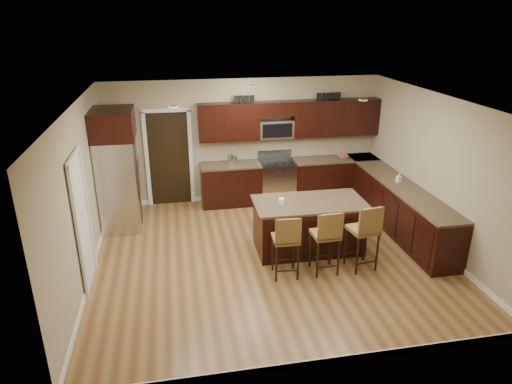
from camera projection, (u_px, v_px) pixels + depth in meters
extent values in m
plane|color=brown|center=(270.00, 255.00, 8.03)|extent=(6.00, 6.00, 0.00)
plane|color=silver|center=(272.00, 102.00, 7.04)|extent=(6.00, 6.00, 0.00)
plane|color=tan|center=(244.00, 141.00, 10.05)|extent=(6.00, 0.00, 6.00)
plane|color=tan|center=(81.00, 196.00, 7.02)|extent=(0.00, 5.50, 5.50)
plane|color=tan|center=(437.00, 173.00, 8.05)|extent=(0.00, 5.50, 5.50)
cube|color=black|center=(231.00, 185.00, 10.05)|extent=(1.30, 0.60, 0.88)
cube|color=black|center=(334.00, 178.00, 10.46)|extent=(1.94, 0.60, 0.88)
cube|color=black|center=(402.00, 210.00, 8.77)|extent=(0.60, 3.35, 0.88)
cube|color=brown|center=(231.00, 165.00, 9.88)|extent=(1.30, 0.63, 0.04)
cube|color=brown|center=(335.00, 159.00, 10.29)|extent=(1.94, 0.63, 0.04)
cube|color=brown|center=(405.00, 188.00, 8.60)|extent=(0.63, 3.35, 0.04)
cube|color=black|center=(229.00, 122.00, 9.66)|extent=(1.30, 0.33, 0.80)
cube|color=black|center=(336.00, 118.00, 10.07)|extent=(1.94, 0.33, 0.80)
cube|color=black|center=(276.00, 108.00, 9.75)|extent=(0.76, 0.33, 0.30)
cube|color=silver|center=(277.00, 182.00, 10.22)|extent=(0.76, 0.64, 0.90)
cube|color=black|center=(277.00, 162.00, 10.05)|extent=(0.76, 0.60, 0.03)
cube|color=black|center=(280.00, 186.00, 9.95)|extent=(0.65, 0.01, 0.45)
cube|color=silver|center=(274.00, 154.00, 10.26)|extent=(0.76, 0.05, 0.18)
cube|color=silver|center=(276.00, 129.00, 9.93)|extent=(0.76, 0.31, 0.40)
cube|color=black|center=(169.00, 159.00, 9.87)|extent=(0.85, 0.03, 2.06)
cube|color=white|center=(82.00, 224.00, 6.87)|extent=(0.03, 0.80, 2.04)
cube|color=black|center=(308.00, 227.00, 8.10)|extent=(1.85, 0.94, 0.88)
cube|color=brown|center=(310.00, 203.00, 7.93)|extent=(1.95, 1.05, 0.04)
cube|color=black|center=(307.00, 246.00, 8.24)|extent=(1.77, 0.86, 0.09)
cube|color=olive|center=(286.00, 239.00, 7.20)|extent=(0.43, 0.43, 0.06)
cube|color=olive|center=(288.00, 232.00, 6.95)|extent=(0.41, 0.06, 0.43)
cylinder|color=black|center=(277.00, 264.00, 7.14)|extent=(0.03, 0.03, 0.63)
cylinder|color=black|center=(298.00, 262.00, 7.20)|extent=(0.03, 0.03, 0.63)
cylinder|color=black|center=(272.00, 253.00, 7.46)|extent=(0.03, 0.03, 0.63)
cylinder|color=black|center=(293.00, 252.00, 7.51)|extent=(0.03, 0.03, 0.63)
cube|color=olive|center=(325.00, 234.00, 7.31)|extent=(0.43, 0.43, 0.06)
cube|color=olive|center=(330.00, 227.00, 7.06)|extent=(0.42, 0.05, 0.44)
cylinder|color=black|center=(317.00, 260.00, 7.24)|extent=(0.04, 0.04, 0.64)
cylinder|color=black|center=(338.00, 258.00, 7.30)|extent=(0.04, 0.04, 0.64)
cylinder|color=black|center=(310.00, 249.00, 7.57)|extent=(0.04, 0.04, 0.64)
cylinder|color=black|center=(331.00, 247.00, 7.63)|extent=(0.04, 0.04, 0.64)
cube|color=olive|center=(363.00, 230.00, 7.41)|extent=(0.49, 0.49, 0.06)
cube|color=olive|center=(371.00, 222.00, 7.15)|extent=(0.43, 0.11, 0.46)
cylinder|color=black|center=(355.00, 256.00, 7.34)|extent=(0.04, 0.04, 0.67)
cylinder|color=black|center=(376.00, 254.00, 7.40)|extent=(0.04, 0.04, 0.67)
cylinder|color=black|center=(346.00, 245.00, 7.68)|extent=(0.04, 0.04, 0.67)
cylinder|color=black|center=(367.00, 243.00, 7.74)|extent=(0.04, 0.04, 0.67)
cube|color=silver|center=(119.00, 184.00, 8.78)|extent=(0.72, 0.91, 1.81)
cube|color=black|center=(139.00, 183.00, 8.84)|extent=(0.01, 0.02, 1.72)
cylinder|color=silver|center=(139.00, 180.00, 8.74)|extent=(0.02, 0.02, 0.80)
cylinder|color=silver|center=(140.00, 177.00, 8.89)|extent=(0.02, 0.02, 0.80)
cube|color=black|center=(112.00, 124.00, 8.35)|extent=(0.78, 0.97, 0.54)
cube|color=brown|center=(293.00, 211.00, 9.78)|extent=(1.00, 0.76, 0.01)
imported|color=silver|center=(343.00, 157.00, 10.30)|extent=(0.30, 0.30, 0.06)
imported|color=#B2B2B2|center=(399.00, 178.00, 8.79)|extent=(0.09, 0.10, 0.19)
cylinder|color=silver|center=(231.00, 160.00, 9.83)|extent=(0.12, 0.12, 0.21)
cylinder|color=silver|center=(234.00, 160.00, 9.85)|extent=(0.11, 0.11, 0.18)
cylinder|color=white|center=(282.00, 201.00, 7.82)|extent=(0.10, 0.10, 0.10)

